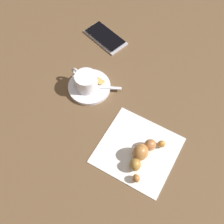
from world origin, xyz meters
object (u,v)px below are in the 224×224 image
cell_phone (105,37)px  espresso_cup (86,81)px  sugar_packet (95,79)px  napkin (138,150)px  teaspoon (90,86)px  croissant (142,154)px  saucer (89,87)px

cell_phone → espresso_cup: bearing=115.2°
sugar_packet → napkin: bearing=153.1°
teaspoon → cell_phone: bearing=-62.0°
espresso_cup → croissant: bearing=164.5°
saucer → espresso_cup: (0.01, 0.01, 0.03)m
croissant → espresso_cup: bearing=-15.5°
teaspoon → cell_phone: teaspoon is taller
espresso_cup → cell_phone: 0.21m
saucer → espresso_cup: size_ratio=1.36×
teaspoon → napkin: (-0.23, 0.07, -0.01)m
espresso_cup → sugar_packet: (-0.00, -0.03, -0.02)m
cell_phone → napkin: bearing=142.4°
espresso_cup → napkin: (-0.24, 0.06, -0.03)m
napkin → croissant: bearing=152.6°
sugar_packet → napkin: size_ratio=0.29×
espresso_cup → sugar_packet: espresso_cup is taller
croissant → cell_phone: bearing=-37.0°
teaspoon → cell_phone: size_ratio=0.82×
sugar_packet → saucer: bearing=88.5°
espresso_cup → napkin: 0.25m
saucer → sugar_packet: sugar_packet is taller
croissant → saucer: bearing=-17.1°
teaspoon → sugar_packet: bearing=-80.7°
saucer → teaspoon: teaspoon is taller
espresso_cup → croissant: espresso_cup is taller
napkin → croissant: croissant is taller
teaspoon → sugar_packet: size_ratio=2.19×
espresso_cup → napkin: size_ratio=0.47×
teaspoon → saucer: bearing=-20.7°
teaspoon → croissant: (-0.25, 0.08, 0.01)m
espresso_cup → napkin: espresso_cup is taller
teaspoon → cell_phone: 0.21m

